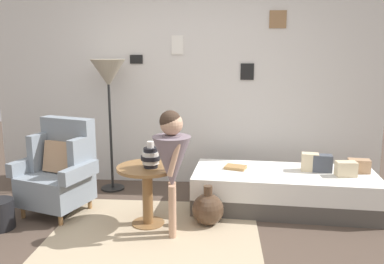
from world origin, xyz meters
TOP-DOWN VIEW (x-y plane):
  - ground_plane at (0.00, 0.00)m, footprint 12.00×12.00m
  - gallery_wall at (0.00, 1.95)m, footprint 4.80×0.12m
  - rug at (-0.15, 0.44)m, footprint 1.90×1.48m
  - armchair at (-1.22, 0.85)m, footprint 0.87×0.76m
  - daybed at (1.12, 1.12)m, footprint 1.95×0.94m
  - pillow_head at (1.89, 1.17)m, footprint 0.23×0.15m
  - pillow_mid at (1.72, 1.02)m, footprint 0.21×0.13m
  - pillow_back at (1.51, 1.17)m, footprint 0.21×0.14m
  - pillow_extra at (1.39, 1.19)m, footprint 0.19×0.15m
  - side_table at (-0.25, 0.59)m, footprint 0.57×0.57m
  - vase_striped at (-0.21, 0.56)m, footprint 0.18×0.18m
  - floor_lamp at (-0.87, 1.57)m, footprint 0.40×0.40m
  - person_child at (0.02, 0.37)m, footprint 0.34×0.34m
  - book_on_daybed at (0.61, 1.20)m, footprint 0.26×0.22m
  - demijohn_near at (0.33, 0.63)m, footprint 0.31×0.31m

SIDE VIEW (x-z plane):
  - ground_plane at x=0.00m, z-range 0.00..0.00m
  - rug at x=-0.15m, z-range 0.00..0.01m
  - demijohn_near at x=0.33m, z-range -0.04..0.35m
  - daybed at x=1.12m, z-range 0.00..0.40m
  - book_on_daybed at x=0.61m, z-range 0.40..0.43m
  - side_table at x=-0.25m, z-range 0.12..0.71m
  - armchair at x=-1.22m, z-range -0.05..0.92m
  - pillow_head at x=1.89m, z-range 0.40..0.54m
  - pillow_mid at x=1.72m, z-range 0.40..0.55m
  - pillow_back at x=1.51m, z-range 0.40..0.58m
  - pillow_extra at x=1.39m, z-range 0.40..0.59m
  - vase_striped at x=-0.21m, z-range 0.56..0.81m
  - person_child at x=0.02m, z-range 0.16..1.32m
  - gallery_wall at x=0.00m, z-range 0.00..2.60m
  - floor_lamp at x=-0.87m, z-range 0.57..2.13m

